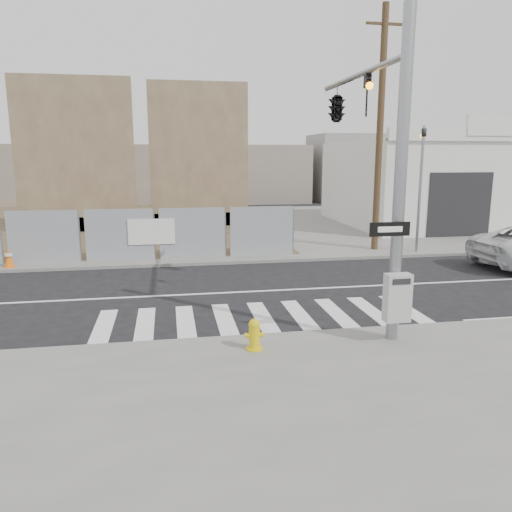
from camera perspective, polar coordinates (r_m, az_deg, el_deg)
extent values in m
plane|color=black|center=(15.45, -0.97, -4.12)|extent=(100.00, 100.00, 0.00)
cube|color=slate|center=(29.09, -5.35, 3.32)|extent=(50.00, 20.00, 0.12)
cylinder|color=gray|center=(11.04, 16.16, 8.26)|extent=(0.26, 0.26, 7.00)
cylinder|color=gray|center=(13.55, 11.68, 19.60)|extent=(0.14, 5.20, 0.14)
cube|color=#B2B2AF|center=(11.16, 15.85, -4.60)|extent=(0.55, 0.30, 1.05)
cube|color=black|center=(10.88, 15.05, 2.98)|extent=(0.90, 0.03, 0.30)
cube|color=silver|center=(10.86, 15.09, 2.97)|extent=(0.55, 0.01, 0.12)
imported|color=black|center=(12.93, 12.60, 17.50)|extent=(0.16, 0.20, 1.00)
imported|color=black|center=(14.98, 9.25, 16.76)|extent=(0.53, 2.48, 1.00)
cylinder|color=gray|center=(21.94, 18.23, 7.15)|extent=(0.12, 0.12, 5.20)
imported|color=black|center=(21.92, 18.65, 13.67)|extent=(0.16, 0.20, 1.00)
cube|color=brown|center=(28.09, -19.96, 10.72)|extent=(6.00, 0.50, 8.00)
cube|color=brown|center=(28.72, -19.34, 3.55)|extent=(6.00, 1.30, 0.80)
cube|color=brown|center=(28.76, -6.51, 11.33)|extent=(5.50, 0.50, 8.00)
cube|color=brown|center=(29.39, -6.40, 4.29)|extent=(5.50, 1.30, 0.80)
cube|color=silver|center=(32.20, 20.65, 7.83)|extent=(12.00, 10.00, 4.80)
cube|color=silver|center=(27.99, 26.32, 12.29)|extent=(12.00, 0.30, 0.60)
cube|color=silver|center=(27.97, 26.47, 13.21)|extent=(4.00, 0.30, 1.00)
cube|color=black|center=(26.95, 22.26, 5.44)|extent=(3.40, 0.06, 3.20)
cylinder|color=brown|center=(22.07, 13.97, 13.65)|extent=(0.28, 0.28, 10.00)
cube|color=brown|center=(22.65, 14.53, 24.31)|extent=(1.60, 0.10, 0.10)
cylinder|color=#DBBB0C|center=(10.72, -0.19, -10.52)|extent=(0.47, 0.47, 0.04)
cylinder|color=#DBBB0C|center=(10.63, -0.19, -9.28)|extent=(0.30, 0.30, 0.53)
sphere|color=#DBBB0C|center=(10.53, -0.19, -7.85)|extent=(0.25, 0.25, 0.25)
cylinder|color=#DBBB0C|center=(10.59, -0.95, -9.06)|extent=(0.15, 0.14, 0.10)
cylinder|color=#DBBB0C|center=(10.63, 0.57, -8.97)|extent=(0.15, 0.14, 0.10)
cube|color=orange|center=(20.41, -26.35, -1.09)|extent=(0.44, 0.44, 0.03)
cone|color=orange|center=(20.35, -26.43, -0.16)|extent=(0.39, 0.39, 0.71)
cylinder|color=silver|center=(20.33, -26.46, 0.12)|extent=(0.27, 0.27, 0.08)
cube|color=#D94C0B|center=(20.51, -7.12, 0.08)|extent=(0.40, 0.40, 0.03)
cone|color=#D94C0B|center=(20.45, -7.15, 0.94)|extent=(0.35, 0.35, 0.65)
cylinder|color=silver|center=(20.44, -7.15, 1.19)|extent=(0.25, 0.25, 0.07)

